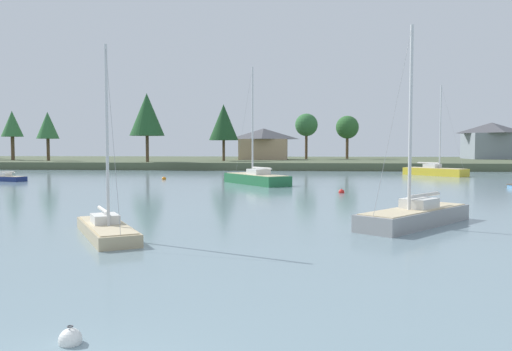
{
  "coord_description": "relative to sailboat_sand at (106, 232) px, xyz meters",
  "views": [
    {
      "loc": [
        3.84,
        -6.91,
        3.89
      ],
      "look_at": [
        0.43,
        31.17,
        1.7
      ],
      "focal_mm": 35.46,
      "sensor_mm": 36.0,
      "label": 1
    }
  ],
  "objects": [
    {
      "name": "sailboat_grey",
      "position": [
        14.03,
        4.42,
        0.05
      ],
      "size": [
        6.69,
        7.44,
        10.23
      ],
      "color": "gray",
      "rests_on": "ground"
    },
    {
      "name": "far_shore_bank",
      "position": [
        4.55,
        86.45,
        0.44
      ],
      "size": [
        167.46,
        52.97,
        1.26
      ],
      "primitive_type": "cube",
      "color": "#4C563D",
      "rests_on": "ground"
    },
    {
      "name": "sailboat_green",
      "position": [
        3.74,
        31.09,
        0.09
      ],
      "size": [
        7.61,
        9.02,
        12.85
      ],
      "color": "#236B3D",
      "rests_on": "ground"
    },
    {
      "name": "shore_tree_center",
      "position": [
        -17.98,
        63.81,
        9.17
      ],
      "size": [
        5.93,
        5.93,
        11.76
      ],
      "color": "brown",
      "rests_on": "far_shore_bank"
    },
    {
      "name": "cottage_near_water",
      "position": [
        0.75,
        81.65,
        4.34
      ],
      "size": [
        10.29,
        8.0,
        6.32
      ],
      "color": "tan",
      "rests_on": "far_shore_bank"
    },
    {
      "name": "mooring_buoy_red",
      "position": [
        11.77,
        21.62,
        -0.1
      ],
      "size": [
        0.49,
        0.49,
        0.54
      ],
      "color": "red",
      "rests_on": "ground"
    },
    {
      "name": "mooring_buoy_white",
      "position": [
        3.87,
        -11.62,
        -0.11
      ],
      "size": [
        0.46,
        0.46,
        0.51
      ],
      "color": "white",
      "rests_on": "ground"
    },
    {
      "name": "shore_tree_inland_a",
      "position": [
        -5.84,
        71.13,
        8.14
      ],
      "size": [
        5.38,
        5.38,
        10.39
      ],
      "color": "brown",
      "rests_on": "far_shore_bank"
    },
    {
      "name": "cottage_eastern",
      "position": [
        48.98,
        91.42,
        5.09
      ],
      "size": [
        10.77,
        10.44,
        7.78
      ],
      "color": "gray",
      "rests_on": "far_shore_bank"
    },
    {
      "name": "shore_tree_inland_b",
      "position": [
        9.44,
        86.49,
        8.22
      ],
      "size": [
        4.77,
        4.77,
        9.61
      ],
      "color": "brown",
      "rests_on": "far_shore_bank"
    },
    {
      "name": "sailboat_navy",
      "position": [
        -25.44,
        33.45,
        0.01
      ],
      "size": [
        6.18,
        3.31,
        9.47
      ],
      "color": "navy",
      "rests_on": "ground"
    },
    {
      "name": "sailboat_sand",
      "position": [
        0.0,
        0.0,
        0.0
      ],
      "size": [
        4.74,
        6.3,
        8.5
      ],
      "color": "tan",
      "rests_on": "ground"
    },
    {
      "name": "shore_tree_right",
      "position": [
        -46.9,
        71.61,
        7.96
      ],
      "size": [
        4.03,
        4.03,
        9.48
      ],
      "color": "brown",
      "rests_on": "far_shore_bank"
    },
    {
      "name": "shore_tree_right_mid",
      "position": [
        18.2,
        88.85,
        7.79
      ],
      "size": [
        4.9,
        4.9,
        9.23
      ],
      "color": "brown",
      "rests_on": "far_shore_bank"
    },
    {
      "name": "mooring_buoy_orange",
      "position": [
        -7.8,
        37.43,
        -0.1
      ],
      "size": [
        0.49,
        0.49,
        0.54
      ],
      "color": "orange",
      "rests_on": "ground"
    },
    {
      "name": "shore_tree_far_right",
      "position": [
        -38.75,
        69.59,
        7.6
      ],
      "size": [
        4.08,
        4.08,
        9.11
      ],
      "color": "brown",
      "rests_on": "far_shore_bank"
    },
    {
      "name": "sailboat_yellow",
      "position": [
        26.34,
        48.79,
        0.08
      ],
      "size": [
        7.63,
        7.96,
        12.71
      ],
      "color": "gold",
      "rests_on": "ground"
    }
  ]
}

